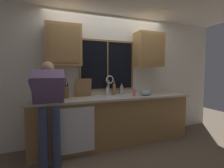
{
  "coord_description": "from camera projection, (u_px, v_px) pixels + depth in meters",
  "views": [
    {
      "loc": [
        -1.21,
        -3.28,
        1.4
      ],
      "look_at": [
        -0.05,
        -0.3,
        1.16
      ],
      "focal_mm": 27.13,
      "sensor_mm": 36.0,
      "label": 1
    }
  ],
  "objects": [
    {
      "name": "back_wall",
      "position": [
        108.0,
        77.0,
        3.55
      ],
      "size": [
        5.44,
        0.12,
        2.55
      ],
      "primitive_type": "cube",
      "color": "silver",
      "rests_on": "floor"
    },
    {
      "name": "ceiling_downlight_right",
      "position": [
        165.0,
        11.0,
        3.18
      ],
      "size": [
        0.14,
        0.14,
        0.01
      ],
      "primitive_type": "cylinder",
      "color": "#FFEAB2"
    },
    {
      "name": "window_glass",
      "position": [
        107.0,
        65.0,
        3.46
      ],
      "size": [
        1.1,
        0.02,
        0.95
      ],
      "primitive_type": "cube",
      "color": "black"
    },
    {
      "name": "window_frame_top",
      "position": [
        108.0,
        41.0,
        3.41
      ],
      "size": [
        1.17,
        0.02,
        0.04
      ],
      "primitive_type": "cube",
      "color": "olive"
    },
    {
      "name": "window_frame_bottom",
      "position": [
        108.0,
        89.0,
        3.49
      ],
      "size": [
        1.17,
        0.02,
        0.04
      ],
      "primitive_type": "cube",
      "color": "olive"
    },
    {
      "name": "window_frame_left",
      "position": [
        80.0,
        65.0,
        3.24
      ],
      "size": [
        0.03,
        0.02,
        0.95
      ],
      "primitive_type": "cube",
      "color": "olive"
    },
    {
      "name": "window_frame_right",
      "position": [
        132.0,
        66.0,
        3.66
      ],
      "size": [
        0.03,
        0.02,
        0.95
      ],
      "primitive_type": "cube",
      "color": "olive"
    },
    {
      "name": "window_mullion_center",
      "position": [
        108.0,
        65.0,
        3.45
      ],
      "size": [
        0.02,
        0.02,
        0.95
      ],
      "primitive_type": "cube",
      "color": "olive"
    },
    {
      "name": "lower_cabinet_run",
      "position": [
        114.0,
        121.0,
        3.29
      ],
      "size": [
        3.04,
        0.58,
        0.88
      ],
      "primitive_type": "cube",
      "color": "#A07744",
      "rests_on": "floor"
    },
    {
      "name": "countertop",
      "position": [
        114.0,
        98.0,
        3.24
      ],
      "size": [
        3.1,
        0.62,
        0.04
      ],
      "primitive_type": "cube",
      "color": "beige",
      "rests_on": "lower_cabinet_run"
    },
    {
      "name": "dishwasher_front",
      "position": [
        76.0,
        130.0,
        2.71
      ],
      "size": [
        0.6,
        0.02,
        0.74
      ],
      "primitive_type": "cube",
      "color": "white"
    },
    {
      "name": "upper_cabinet_left",
      "position": [
        63.0,
        45.0,
        2.96
      ],
      "size": [
        0.6,
        0.36,
        0.72
      ],
      "color": "#B2844C"
    },
    {
      "name": "upper_cabinet_right",
      "position": [
        149.0,
        50.0,
        3.61
      ],
      "size": [
        0.6,
        0.36,
        0.72
      ],
      "color": "#B2844C"
    },
    {
      "name": "sink",
      "position": [
        113.0,
        102.0,
        3.24
      ],
      "size": [
        0.8,
        0.46,
        0.21
      ],
      "color": "#B7B7BC",
      "rests_on": "lower_cabinet_run"
    },
    {
      "name": "faucet",
      "position": [
        110.0,
        83.0,
        3.39
      ],
      "size": [
        0.18,
        0.09,
        0.4
      ],
      "color": "silver",
      "rests_on": "countertop"
    },
    {
      "name": "person_standing",
      "position": [
        49.0,
        101.0,
        2.52
      ],
      "size": [
        0.53,
        0.69,
        1.56
      ],
      "color": "#384260",
      "rests_on": "floor"
    },
    {
      "name": "knife_block",
      "position": [
        65.0,
        92.0,
        3.04
      ],
      "size": [
        0.12,
        0.18,
        0.32
      ],
      "color": "olive",
      "rests_on": "countertop"
    },
    {
      "name": "cutting_board",
      "position": [
        83.0,
        88.0,
        3.23
      ],
      "size": [
        0.3,
        0.09,
        0.35
      ],
      "primitive_type": "cube",
      "rotation": [
        0.21,
        0.0,
        0.0
      ],
      "color": "#997047",
      "rests_on": "countertop"
    },
    {
      "name": "mixing_bowl",
      "position": [
        146.0,
        93.0,
        3.4
      ],
      "size": [
        0.23,
        0.23,
        0.12
      ],
      "primitive_type": "ellipsoid",
      "color": "#8C99A8",
      "rests_on": "countertop"
    },
    {
      "name": "soap_dispenser",
      "position": [
        134.0,
        92.0,
        3.27
      ],
      "size": [
        0.06,
        0.07,
        0.2
      ],
      "color": "pink",
      "rests_on": "countertop"
    },
    {
      "name": "bottle_green_glass",
      "position": [
        114.0,
        89.0,
        3.41
      ],
      "size": [
        0.06,
        0.06,
        0.3
      ],
      "color": "olive",
      "rests_on": "countertop"
    },
    {
      "name": "bottle_tall_clear",
      "position": [
        122.0,
        90.0,
        3.55
      ],
      "size": [
        0.07,
        0.07,
        0.23
      ],
      "color": "#B7B7BC",
      "rests_on": "countertop"
    },
    {
      "name": "bottle_amber_small",
      "position": [
        107.0,
        91.0,
        3.36
      ],
      "size": [
        0.05,
        0.05,
        0.21
      ],
      "color": "silver",
      "rests_on": "countertop"
    }
  ]
}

